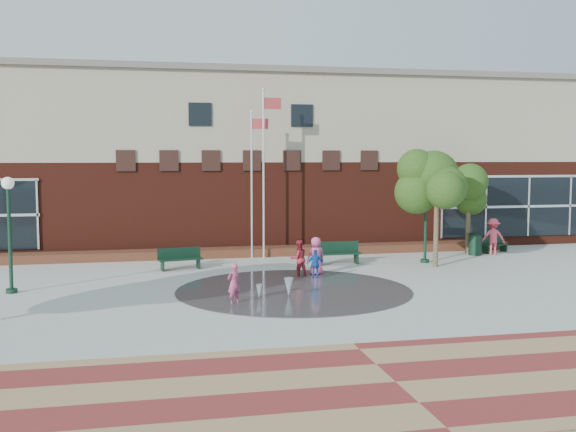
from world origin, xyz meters
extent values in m
plane|color=#666056|center=(0.00, 0.00, 0.00)|extent=(120.00, 120.00, 0.00)
cube|color=#A8A8A0|center=(0.00, 4.00, 0.00)|extent=(46.00, 18.00, 0.01)
cube|color=maroon|center=(0.00, -7.00, 0.00)|extent=(46.00, 6.00, 0.01)
cylinder|color=#383A3D|center=(0.00, 3.00, 0.00)|extent=(8.40, 8.40, 0.01)
cube|color=#541E14|center=(0.00, 17.50, 2.25)|extent=(44.00, 10.00, 4.50)
cube|color=tan|center=(0.00, 17.50, 6.75)|extent=(44.00, 10.00, 4.50)
cube|color=slate|center=(0.00, 17.50, 9.05)|extent=(44.40, 10.40, 0.30)
cube|color=black|center=(15.00, 12.48, 2.11)|extent=(10.00, 0.12, 3.19)
cube|color=black|center=(-2.50, 12.48, 6.79)|extent=(1.10, 0.10, 1.10)
cube|color=black|center=(2.50, 12.48, 6.79)|extent=(1.10, 0.10, 1.10)
cube|color=maroon|center=(0.00, 11.60, 0.00)|extent=(26.00, 1.20, 0.40)
cylinder|color=white|center=(0.27, 10.78, 3.90)|extent=(0.10, 0.10, 7.81)
sphere|color=white|center=(0.27, 10.78, 7.85)|extent=(0.15, 0.15, 0.15)
cube|color=#B9353A|center=(0.70, 10.81, 7.23)|extent=(0.86, 0.07, 0.52)
cylinder|color=white|center=(-0.25, 11.00, 3.41)|extent=(0.09, 0.09, 6.82)
sphere|color=white|center=(-0.25, 11.00, 6.87)|extent=(0.14, 0.14, 0.14)
cube|color=#B9353A|center=(0.14, 10.96, 6.30)|extent=(0.79, 0.09, 0.48)
cylinder|color=#133121|center=(-9.77, 4.60, 1.84)|extent=(0.13, 0.13, 3.67)
cylinder|color=#133121|center=(-9.77, 4.60, 0.09)|extent=(0.39, 0.39, 0.17)
sphere|color=white|center=(-9.77, 4.60, 3.87)|extent=(0.43, 0.43, 0.43)
cylinder|color=#133121|center=(7.15, 7.95, 1.80)|extent=(0.13, 0.13, 3.60)
cylinder|color=#133121|center=(7.15, 7.95, 0.08)|extent=(0.38, 0.38, 0.17)
sphere|color=white|center=(7.15, 7.95, 3.79)|extent=(0.42, 0.42, 0.42)
cube|color=#133121|center=(-3.73, 8.30, 0.46)|extent=(1.92, 0.87, 0.06)
cube|color=#133121|center=(-3.77, 8.52, 0.70)|extent=(1.83, 0.41, 0.46)
cube|color=#133121|center=(3.17, 8.26, 0.51)|extent=(2.03, 0.59, 0.07)
cube|color=#133121|center=(3.17, 8.50, 0.76)|extent=(2.02, 0.09, 0.51)
cube|color=#133121|center=(11.82, 10.18, 0.40)|extent=(1.67, 1.03, 0.05)
cube|color=#133121|center=(11.75, 10.36, 0.61)|extent=(1.51, 0.66, 0.40)
cylinder|color=#133121|center=(10.46, 9.61, 0.51)|extent=(0.61, 0.61, 1.02)
cylinder|color=black|center=(10.46, 9.61, 1.04)|extent=(0.66, 0.66, 0.06)
cylinder|color=#4C3F2C|center=(7.15, 6.83, 1.53)|extent=(0.21, 0.21, 3.06)
cylinder|color=#4C3F2C|center=(10.41, 10.29, 1.30)|extent=(0.23, 0.23, 2.60)
cone|color=white|center=(-0.41, 1.98, 0.00)|extent=(0.32, 0.32, 0.63)
cone|color=white|center=(-1.46, 1.79, 0.00)|extent=(0.22, 0.22, 0.48)
imported|color=#C84977|center=(-2.37, 1.32, 0.67)|extent=(0.59, 0.54, 1.35)
imported|color=#AB2632|center=(0.79, 5.69, 0.74)|extent=(0.83, 0.71, 1.48)
imported|color=#D64F80|center=(1.57, 5.95, 0.78)|extent=(0.84, 0.63, 1.55)
imported|color=blue|center=(1.33, 5.08, 0.58)|extent=(0.71, 0.37, 1.17)
imported|color=#F14B65|center=(11.39, 9.59, 0.89)|extent=(1.29, 0.97, 1.78)
camera|label=1|loc=(-5.12, -20.12, 4.78)|focal=42.00mm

